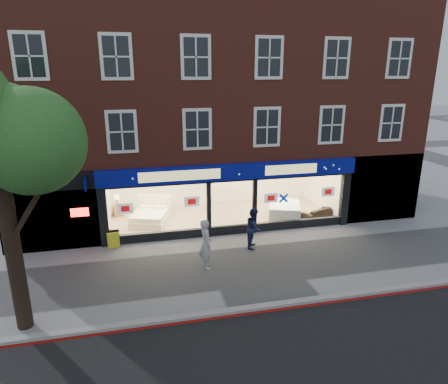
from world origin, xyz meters
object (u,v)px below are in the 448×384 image
object	(u,v)px
pedestrian_blue	(254,228)
display_bed	(151,216)
a_board	(114,240)
sofa	(317,213)
pedestrian_grey	(206,244)
mattress_stack	(284,211)

from	to	relation	value
pedestrian_blue	display_bed	bearing A→B (deg)	72.16
a_board	sofa	bearing A→B (deg)	5.06
sofa	pedestrian_blue	xyz separation A→B (m)	(-4.04, -2.40, 0.51)
pedestrian_grey	a_board	bearing A→B (deg)	48.95
display_bed	pedestrian_blue	size ratio (longest dim) A/B	1.39
sofa	pedestrian_blue	bearing A→B (deg)	8.28
a_board	pedestrian_blue	bearing A→B (deg)	-13.80
mattress_stack	sofa	world-z (taller)	mattress_stack
a_board	pedestrian_blue	world-z (taller)	pedestrian_blue
display_bed	pedestrian_blue	world-z (taller)	pedestrian_blue
sofa	mattress_stack	bearing A→B (deg)	-32.46
display_bed	a_board	xyz separation A→B (m)	(-1.65, -2.38, -0.03)
pedestrian_blue	pedestrian_grey	bearing A→B (deg)	144.16
mattress_stack	pedestrian_blue	bearing A→B (deg)	-131.53
pedestrian_blue	sofa	bearing A→B (deg)	-35.79
sofa	pedestrian_grey	size ratio (longest dim) A/B	0.88
mattress_stack	a_board	distance (m)	8.24
display_bed	pedestrian_blue	distance (m)	5.44
display_bed	a_board	bearing A→B (deg)	-106.16
display_bed	sofa	size ratio (longest dim) A/B	1.40
display_bed	a_board	size ratio (longest dim) A/B	3.10
display_bed	pedestrian_blue	bearing A→B (deg)	-22.88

